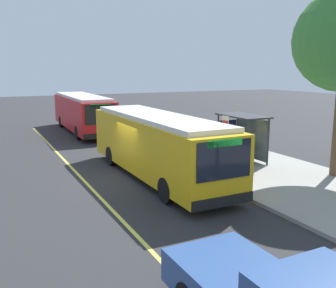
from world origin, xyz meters
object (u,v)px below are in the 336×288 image
transit_bus_main (157,144)px  transit_bus_second (83,112)px  waiting_bench (239,151)px  route_sign_post (225,138)px

transit_bus_main → transit_bus_second: same height
transit_bus_main → transit_bus_second: bearing=179.4°
transit_bus_second → waiting_bench: transit_bus_second is taller
waiting_bench → route_sign_post: bearing=-47.1°
waiting_bench → route_sign_post: route_sign_post is taller
transit_bus_main → waiting_bench: bearing=97.0°
waiting_bench → route_sign_post: size_ratio=0.57×
transit_bus_second → waiting_bench: bearing=19.4°
transit_bus_main → route_sign_post: 3.13m
transit_bus_second → route_sign_post: bearing=8.5°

